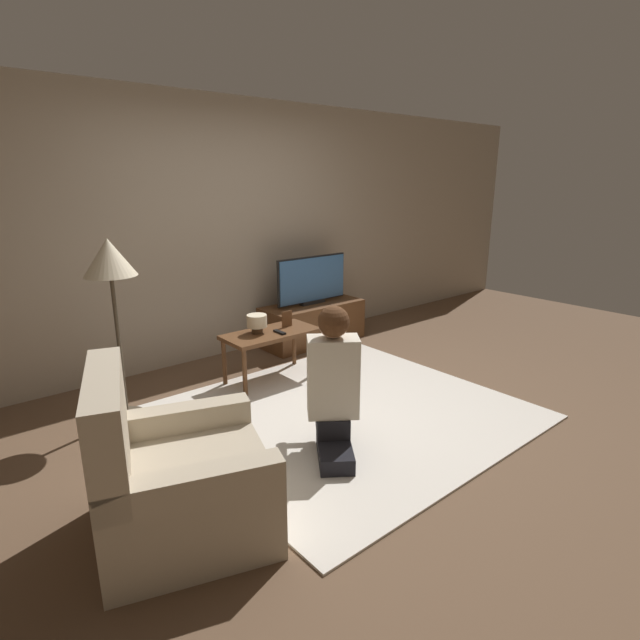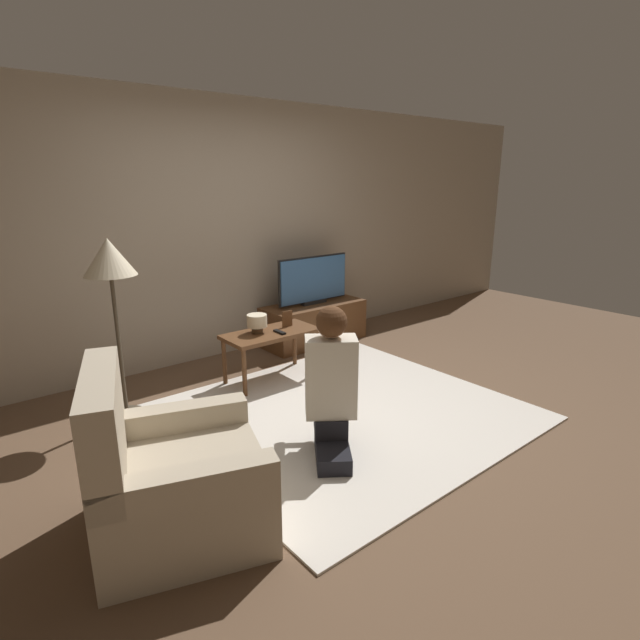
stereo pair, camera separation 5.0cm
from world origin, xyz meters
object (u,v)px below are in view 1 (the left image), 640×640
at_px(floor_lamp, 110,269).
at_px(armchair, 177,482).
at_px(tv, 312,280).
at_px(person_kneeling, 333,379).
at_px(coffee_table, 271,338).
at_px(table_lamp, 257,322).

relative_size(floor_lamp, armchair, 1.32).
distance_m(tv, floor_lamp, 2.41).
bearing_deg(person_kneeling, coffee_table, -70.86).
distance_m(person_kneeling, table_lamp, 1.37).
bearing_deg(floor_lamp, armchair, -99.47).
bearing_deg(table_lamp, person_kneeling, -101.65).
bearing_deg(table_lamp, coffee_table, -21.86).
distance_m(coffee_table, person_kneeling, 1.36).
height_order(coffee_table, armchair, armchair).
height_order(tv, coffee_table, tv).
relative_size(coffee_table, floor_lamp, 0.62).
bearing_deg(table_lamp, armchair, -135.20).
distance_m(floor_lamp, table_lamp, 1.34).
height_order(tv, person_kneeling, person_kneeling).
bearing_deg(coffee_table, table_lamp, 158.14).
bearing_deg(armchair, table_lamp, -26.36).
bearing_deg(tv, floor_lamp, -167.27).
xyz_separation_m(coffee_table, table_lamp, (-0.11, 0.05, 0.16)).
distance_m(armchair, person_kneeling, 1.19).
bearing_deg(floor_lamp, coffee_table, -4.99).
bearing_deg(armchair, floor_lamp, 9.36).
xyz_separation_m(coffee_table, person_kneeling, (-0.39, -1.30, 0.12)).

